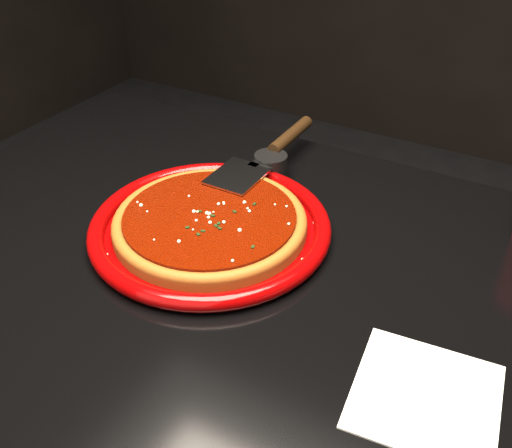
{
  "coord_description": "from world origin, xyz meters",
  "views": [
    {
      "loc": [
        0.29,
        -0.5,
        1.24
      ],
      "look_at": [
        -0.05,
        0.08,
        0.77
      ],
      "focal_mm": 40.0,
      "sensor_mm": 36.0,
      "label": 1
    }
  ],
  "objects_px": {
    "plate": "(210,226)",
    "ramekin": "(271,166)",
    "table": "(257,446)",
    "pizza_server": "(268,152)"
  },
  "relations": [
    {
      "from": "table",
      "to": "plate",
      "type": "height_order",
      "value": "plate"
    },
    {
      "from": "table",
      "to": "pizza_server",
      "type": "relative_size",
      "value": 3.71
    },
    {
      "from": "ramekin",
      "to": "table",
      "type": "bearing_deg",
      "value": -65.3
    },
    {
      "from": "table",
      "to": "plate",
      "type": "bearing_deg",
      "value": 153.94
    },
    {
      "from": "table",
      "to": "ramekin",
      "type": "height_order",
      "value": "ramekin"
    },
    {
      "from": "plate",
      "to": "pizza_server",
      "type": "distance_m",
      "value": 0.19
    },
    {
      "from": "pizza_server",
      "to": "ramekin",
      "type": "bearing_deg",
      "value": -25.11
    },
    {
      "from": "pizza_server",
      "to": "table",
      "type": "bearing_deg",
      "value": -63.96
    },
    {
      "from": "pizza_server",
      "to": "ramekin",
      "type": "height_order",
      "value": "pizza_server"
    },
    {
      "from": "plate",
      "to": "ramekin",
      "type": "height_order",
      "value": "ramekin"
    }
  ]
}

